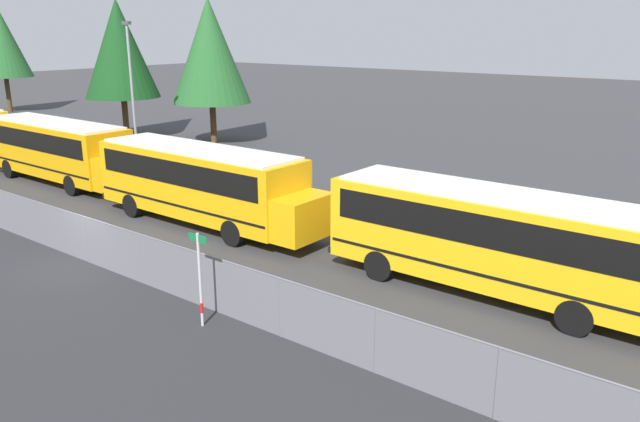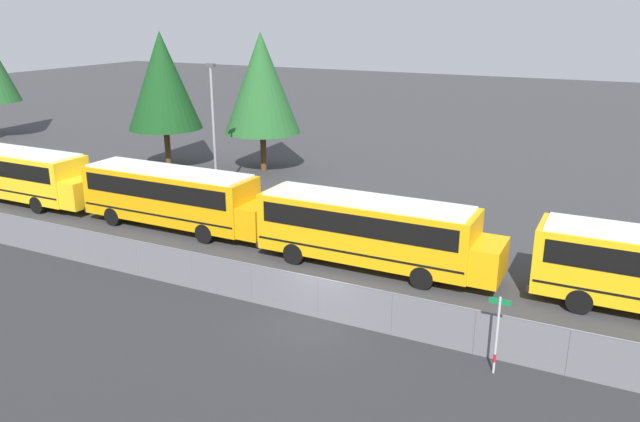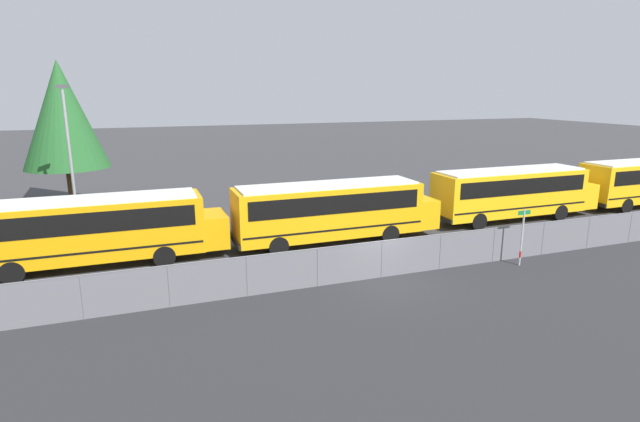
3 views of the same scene
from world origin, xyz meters
The scene contains 9 objects.
ground_plane centered at (0.00, 0.00, 0.00)m, with size 200.00×200.00×0.00m, color #38383A.
road_strip centered at (0.00, -6.00, 0.00)m, with size 130.37×12.00×0.01m.
fence centered at (0.00, 0.00, 0.88)m, with size 96.44×0.07×1.72m.
school_bus_2 centered at (-11.82, 5.94, 1.95)m, with size 11.39×2.63×3.28m.
school_bus_3 centered at (-0.13, 5.55, 1.95)m, with size 11.39×2.63×3.28m.
school_bus_4 centered at (12.35, 6.13, 1.95)m, with size 11.39×2.63×3.28m.
street_sign centered at (6.88, -0.87, 1.46)m, with size 0.70×0.09×2.73m.
light_pole centered at (-13.22, 11.83, 4.59)m, with size 0.60×0.24×8.40m.
tree_0 centered at (-14.22, 19.18, 6.48)m, with size 5.50×5.50×10.07m.
Camera 3 is at (-9.79, -18.62, 8.13)m, focal length 28.00 mm.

